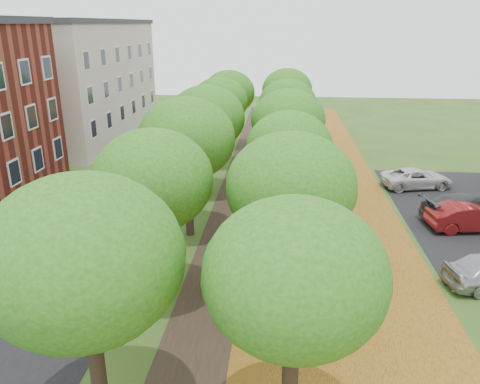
% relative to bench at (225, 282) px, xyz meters
% --- Properties ---
extents(street_asphalt, '(8.00, 70.00, 0.01)m').
position_rel_bench_xyz_m(street_asphalt, '(-7.68, 8.28, -0.48)').
color(street_asphalt, black).
rests_on(street_asphalt, ground).
extents(footpath, '(3.20, 70.00, 0.01)m').
position_rel_bench_xyz_m(footpath, '(-0.18, 8.28, -0.48)').
color(footpath, black).
rests_on(footpath, ground).
extents(leaf_verge, '(7.50, 70.00, 0.01)m').
position_rel_bench_xyz_m(leaf_verge, '(4.82, 8.28, -0.48)').
color(leaf_verge, '#AA6B1F').
rests_on(leaf_verge, ground).
extents(tree_row_west, '(4.39, 34.39, 6.56)m').
position_rel_bench_xyz_m(tree_row_west, '(-2.38, 8.28, 4.19)').
color(tree_row_west, black).
rests_on(tree_row_west, ground).
extents(tree_row_east, '(4.39, 34.39, 6.56)m').
position_rel_bench_xyz_m(tree_row_east, '(2.42, 8.28, 4.19)').
color(tree_row_east, black).
rests_on(tree_row_east, ground).
extents(building_cream, '(10.30, 20.30, 10.40)m').
position_rel_bench_xyz_m(building_cream, '(-17.18, 26.28, 4.73)').
color(building_cream, beige).
rests_on(building_cream, ground).
extents(bench, '(0.67, 1.99, 0.93)m').
position_rel_bench_xyz_m(bench, '(0.00, 0.00, 0.00)').
color(bench, '#2B362E').
rests_on(bench, ground).
extents(car_red, '(4.53, 2.10, 1.44)m').
position_rel_bench_xyz_m(car_red, '(11.83, 7.09, 0.24)').
color(car_red, maroon).
rests_on(car_red, ground).
extents(car_grey, '(5.44, 3.18, 1.48)m').
position_rel_bench_xyz_m(car_grey, '(12.12, 8.16, 0.26)').
color(car_grey, '#323237').
rests_on(car_grey, ground).
extents(car_white, '(4.82, 2.99, 1.24)m').
position_rel_bench_xyz_m(car_white, '(10.82, 13.70, 0.14)').
color(car_white, silver).
rests_on(car_white, ground).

